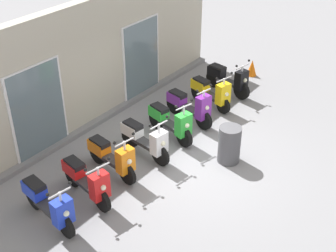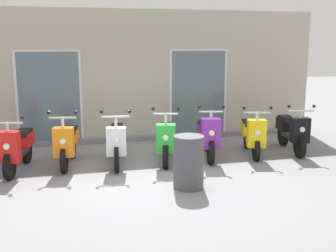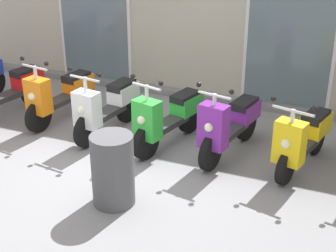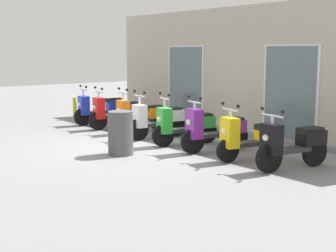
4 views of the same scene
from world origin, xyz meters
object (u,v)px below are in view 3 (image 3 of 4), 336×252
scooter_red (7,89)px  scooter_yellow (303,138)px  scooter_green (168,117)px  scooter_white (107,105)px  scooter_purple (230,124)px  scooter_orange (60,94)px  trash_bin (113,170)px

scooter_red → scooter_yellow: size_ratio=1.06×
scooter_red → scooter_green: (2.97, 0.01, -0.02)m
scooter_white → scooter_purple: bearing=1.9°
scooter_orange → scooter_yellow: scooter_orange is taller
scooter_yellow → scooter_orange: bearing=178.3°
scooter_orange → scooter_green: scooter_green is taller
scooter_green → trash_bin: size_ratio=1.75×
scooter_green → scooter_purple: bearing=3.3°
scooter_orange → scooter_purple: size_ratio=0.97×
scooter_orange → scooter_yellow: size_ratio=1.07×
scooter_orange → scooter_yellow: bearing=-1.7°
scooter_white → trash_bin: size_ratio=1.74×
scooter_purple → scooter_yellow: scooter_purple is taller
scooter_red → scooter_yellow: 4.95m
scooter_orange → scooter_green: size_ratio=1.00×
scooter_white → scooter_green: scooter_green is taller
scooter_yellow → trash_bin: (-2.00, -1.76, -0.01)m
scooter_orange → scooter_white: 0.99m
scooter_red → scooter_white: (1.93, 0.00, 0.01)m
trash_bin → scooter_orange: bearing=136.9°
scooter_orange → trash_bin: scooter_orange is taller
scooter_white → scooter_yellow: size_ratio=1.07×
scooter_green → scooter_purple: scooter_green is taller
scooter_purple → scooter_red: bearing=-179.0°
scooter_orange → trash_bin: 2.74m
scooter_green → scooter_yellow: 1.98m
scooter_red → scooter_orange: scooter_orange is taller
scooter_red → scooter_purple: 3.91m
scooter_green → scooter_purple: 0.94m
scooter_white → scooter_yellow: (3.02, 0.05, -0.02)m
trash_bin → scooter_green: bearing=89.5°
scooter_purple → trash_bin: (-0.95, -1.78, -0.02)m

